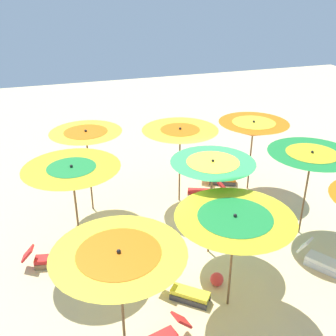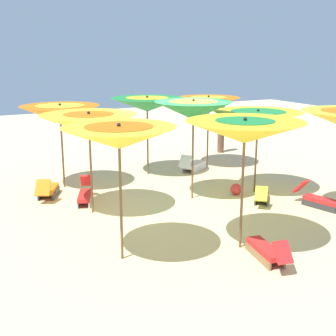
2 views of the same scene
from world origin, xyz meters
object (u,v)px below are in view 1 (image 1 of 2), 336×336
at_px(lounger_0, 205,192).
at_px(lounger_1, 186,292).
at_px(beach_umbrella_3, 180,136).
at_px(beach_ball, 217,279).
at_px(lounger_3, 324,261).
at_px(beach_umbrella_2, 119,263).
at_px(beach_umbrella_4, 212,170).
at_px(beach_umbrella_1, 72,175).
at_px(beach_umbrella_5, 234,224).
at_px(lounger_5, 220,177).
at_px(beach_umbrella_0, 86,138).
at_px(beach_umbrella_7, 311,160).
at_px(beach_umbrella_6, 253,129).
at_px(lounger_4, 52,259).

distance_m(lounger_0, lounger_1, 4.42).
xyz_separation_m(beach_umbrella_3, beach_ball, (-3.78, 0.43, -1.96)).
relative_size(lounger_1, lounger_3, 0.90).
height_order(beach_umbrella_2, beach_umbrella_4, beach_umbrella_4).
height_order(beach_umbrella_1, beach_umbrella_5, beach_umbrella_1).
bearing_deg(beach_umbrella_3, lounger_5, -68.42).
bearing_deg(beach_umbrella_3, beach_umbrella_0, 83.26).
bearing_deg(lounger_3, lounger_5, 155.00).
bearing_deg(beach_umbrella_7, beach_umbrella_5, 121.01).
height_order(lounger_3, lounger_5, lounger_3).
distance_m(beach_umbrella_0, beach_umbrella_5, 5.17).
relative_size(beach_umbrella_0, beach_umbrella_7, 1.04).
relative_size(beach_umbrella_1, beach_umbrella_2, 1.02).
bearing_deg(beach_umbrella_7, beach_umbrella_6, 3.10).
bearing_deg(lounger_1, beach_umbrella_4, 91.86).
bearing_deg(lounger_3, beach_umbrella_5, -114.02).
xyz_separation_m(beach_umbrella_1, beach_umbrella_3, (1.89, -3.19, -0.15)).
bearing_deg(lounger_3, beach_umbrella_0, -163.72).
distance_m(beach_umbrella_7, beach_ball, 3.74).
xyz_separation_m(lounger_3, lounger_4, (2.04, 6.08, -0.01)).
height_order(beach_umbrella_6, lounger_5, beach_umbrella_6).
bearing_deg(lounger_5, lounger_1, -96.47).
relative_size(beach_umbrella_7, lounger_1, 2.21).
height_order(beach_umbrella_3, beach_umbrella_4, beach_umbrella_4).
height_order(beach_umbrella_5, lounger_1, beach_umbrella_5).
distance_m(beach_umbrella_4, lounger_3, 3.43).
bearing_deg(beach_umbrella_6, beach_umbrella_1, 109.13).
height_order(beach_umbrella_2, lounger_1, beach_umbrella_2).
bearing_deg(lounger_1, lounger_3, 39.85).
height_order(beach_umbrella_4, lounger_1, beach_umbrella_4).
xyz_separation_m(beach_umbrella_2, beach_umbrella_5, (0.70, -2.34, -0.20)).
relative_size(beach_umbrella_2, beach_umbrella_4, 0.97).
height_order(beach_umbrella_1, lounger_4, beach_umbrella_1).
distance_m(beach_umbrella_4, lounger_5, 4.27).
distance_m(lounger_0, beach_ball, 3.92).
relative_size(beach_umbrella_6, beach_umbrella_7, 0.97).
distance_m(beach_umbrella_1, lounger_1, 3.53).
bearing_deg(beach_umbrella_4, beach_umbrella_0, 40.08).
bearing_deg(lounger_0, lounger_3, 131.55).
xyz_separation_m(lounger_5, beach_ball, (-4.44, 2.09, -0.05)).
relative_size(lounger_1, beach_ball, 3.60).
bearing_deg(beach_umbrella_6, beach_umbrella_4, 136.58).
distance_m(beach_umbrella_1, beach_ball, 3.95).
distance_m(beach_umbrella_0, beach_umbrella_6, 4.98).
bearing_deg(beach_umbrella_4, beach_umbrella_7, -89.71).
bearing_deg(beach_umbrella_2, beach_umbrella_4, -46.98).
relative_size(lounger_0, lounger_1, 1.15).
bearing_deg(lounger_4, beach_umbrella_3, 38.73).
bearing_deg(beach_umbrella_2, lounger_1, -54.65).
bearing_deg(lounger_3, beach_umbrella_1, -143.24).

